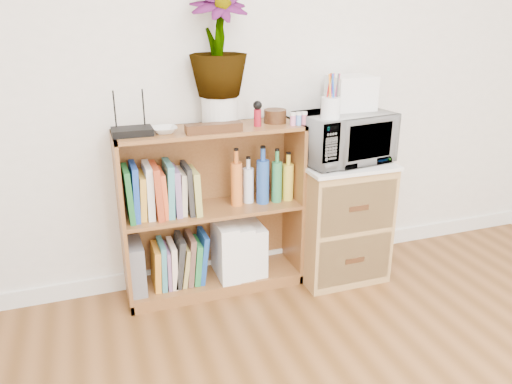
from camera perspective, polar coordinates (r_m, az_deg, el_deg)
name	(u,v)px	position (r m, az deg, el deg)	size (l,w,h in m)	color
skirting_board	(263,258)	(3.19, 0.76, -7.60)	(4.00, 0.02, 0.10)	white
bookshelf	(213,212)	(2.79, -4.99, -2.26)	(1.00, 0.30, 0.95)	brown
wicker_unit	(338,220)	(3.03, 9.33, -3.13)	(0.50, 0.45, 0.70)	#9E7542
microwave	(344,137)	(2.86, 10.00, 6.20)	(0.50, 0.34, 0.28)	silver
pen_cup	(331,108)	(2.66, 8.52, 9.51)	(0.10, 0.10, 0.11)	white
small_appliance	(351,93)	(2.90, 10.80, 11.08)	(0.24, 0.20, 0.19)	white
router	(132,132)	(2.56, -13.97, 6.72)	(0.20, 0.13, 0.04)	black
white_bowl	(164,130)	(2.56, -10.44, 6.99)	(0.13, 0.13, 0.03)	silver
plant_pot	(220,111)	(2.66, -4.16, 9.17)	(0.19, 0.19, 0.16)	silver
potted_plant	(218,43)	(2.61, -4.36, 16.60)	(0.30, 0.30, 0.53)	#407930
trinket_box	(214,128)	(2.54, -4.85, 7.31)	(0.29, 0.07, 0.05)	#371D0F
kokeshi_doll	(257,118)	(2.67, 0.17, 8.48)	(0.04, 0.04, 0.09)	maroon
wooden_bowl	(275,116)	(2.75, 2.20, 8.66)	(0.12, 0.12, 0.07)	#361B0E
paint_jars	(299,120)	(2.70, 4.88, 8.16)	(0.10, 0.04, 0.05)	pink
file_box	(136,266)	(2.84, -13.58, -8.25)	(0.09, 0.23, 0.28)	slate
magazine_holder_left	(225,249)	(2.89, -3.57, -6.52)	(0.11, 0.27, 0.33)	white
magazine_holder_mid	(240,248)	(2.92, -1.82, -6.40)	(0.10, 0.25, 0.32)	white
magazine_holder_right	(254,247)	(2.95, -0.26, -6.34)	(0.09, 0.24, 0.30)	white
cookbooks	(161,191)	(2.68, -10.82, 0.13)	(0.38, 0.20, 0.29)	#1B652C
liquor_bottles	(268,176)	(2.82, 1.36, 1.85)	(0.44, 0.07, 0.32)	orange
lower_books	(179,261)	(2.87, -8.78, -7.84)	(0.31, 0.19, 0.29)	orange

